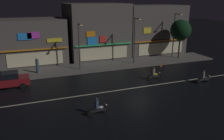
{
  "coord_description": "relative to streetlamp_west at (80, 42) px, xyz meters",
  "views": [
    {
      "loc": [
        -11.1,
        -20.82,
        9.11
      ],
      "look_at": [
        -1.98,
        3.0,
        1.3
      ],
      "focal_mm": 37.48,
      "sensor_mm": 36.0,
      "label": 1
    }
  ],
  "objects": [
    {
      "name": "streetlamp_mid",
      "position": [
        8.05,
        0.3,
        0.22
      ],
      "size": [
        0.44,
        1.64,
        6.48
      ],
      "color": "#47494C",
      "rests_on": "sidewalk_far"
    },
    {
      "name": "streetlamp_east",
      "position": [
        15.51,
        1.55,
        0.41
      ],
      "size": [
        0.44,
        1.64,
        6.84
      ],
      "color": "#47494C",
      "rests_on": "sidewalk_far"
    },
    {
      "name": "sidewalk_far",
      "position": [
        4.44,
        0.83,
        -3.71
      ],
      "size": [
        32.69,
        4.74,
        0.14
      ],
      "primitive_type": "cube",
      "color": "#5B5954",
      "rests_on": "ground"
    },
    {
      "name": "pedestrian_on_sidewalk",
      "position": [
        -5.36,
        0.61,
        -2.73
      ],
      "size": [
        0.39,
        0.39,
        1.96
      ],
      "rotation": [
        0.0,
        0.0,
        3.85
      ],
      "color": "#334766",
      "rests_on": "sidewalk_far"
    },
    {
      "name": "ground_plane",
      "position": [
        4.44,
        -8.2,
        -3.78
      ],
      "size": [
        140.0,
        140.0,
        0.0
      ],
      "primitive_type": "plane",
      "color": "black"
    },
    {
      "name": "traffic_cone",
      "position": [
        10.96,
        -2.03,
        -3.51
      ],
      "size": [
        0.36,
        0.36,
        0.55
      ],
      "primitive_type": "cone",
      "color": "orange",
      "rests_on": "ground"
    },
    {
      "name": "storefront_right_block",
      "position": [
        4.44,
        7.56,
        0.42
      ],
      "size": [
        9.16,
        8.87,
        8.41
      ],
      "color": "#56514C",
      "rests_on": "ground"
    },
    {
      "name": "storefront_left_block",
      "position": [
        -5.37,
        6.32,
        -0.59
      ],
      "size": [
        9.06,
        6.39,
        6.38
      ],
      "color": "#56514C",
      "rests_on": "ground"
    },
    {
      "name": "motorcycle_lead",
      "position": [
        7.19,
        -6.57,
        -3.15
      ],
      "size": [
        1.9,
        0.6,
        1.52
      ],
      "rotation": [
        0.0,
        0.0,
        0.07
      ],
      "color": "black",
      "rests_on": "ground"
    },
    {
      "name": "parked_car_near_kerb",
      "position": [
        -8.69,
        -3.25,
        -2.91
      ],
      "size": [
        4.3,
        1.98,
        1.67
      ],
      "rotation": [
        0.0,
        0.0,
        3.14
      ],
      "color": "maroon",
      "rests_on": "ground"
    },
    {
      "name": "streetlamp_west",
      "position": [
        0.0,
        0.0,
        0.0
      ],
      "size": [
        0.44,
        1.64,
        6.06
      ],
      "color": "#47494C",
      "rests_on": "sidewalk_far"
    },
    {
      "name": "storefront_center_block",
      "position": [
        14.24,
        6.44,
        0.25
      ],
      "size": [
        10.15,
        6.63,
        8.07
      ],
      "color": "#56514C",
      "rests_on": "ground"
    },
    {
      "name": "motorcycle_following",
      "position": [
        -1.58,
        -12.51,
        -3.15
      ],
      "size": [
        1.9,
        0.6,
        1.52
      ],
      "rotation": [
        0.0,
        0.0,
        3.24
      ],
      "color": "black",
      "rests_on": "ground"
    },
    {
      "name": "motorcycle_trailing_far",
      "position": [
        11.84,
        -9.5,
        -3.15
      ],
      "size": [
        1.9,
        0.6,
        1.52
      ],
      "rotation": [
        0.0,
        0.0,
        3.05
      ],
      "color": "black",
      "rests_on": "ground"
    },
    {
      "name": "street_tree",
      "position": [
        15.99,
        0.78,
        0.71
      ],
      "size": [
        3.18,
        3.18,
        5.96
      ],
      "color": "#473323",
      "rests_on": "sidewalk_far"
    },
    {
      "name": "lane_divider_stripe",
      "position": [
        4.44,
        -8.2,
        -3.78
      ],
      "size": [
        31.05,
        0.16,
        0.01
      ],
      "primitive_type": "cube",
      "color": "beige",
      "rests_on": "ground"
    }
  ]
}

